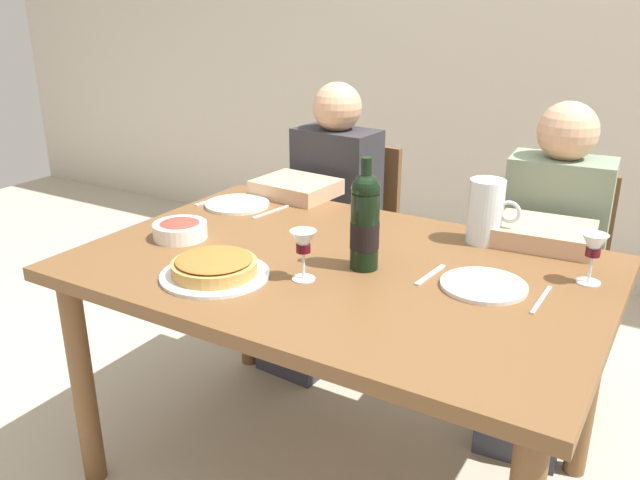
# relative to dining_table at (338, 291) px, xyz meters

# --- Properties ---
(ground_plane) EXTENTS (8.00, 8.00, 0.00)m
(ground_plane) POSITION_rel_dining_table_xyz_m (0.00, 0.00, -0.67)
(ground_plane) COLOR #B2A893
(back_wall) EXTENTS (8.00, 0.10, 2.80)m
(back_wall) POSITION_rel_dining_table_xyz_m (0.00, 2.04, 0.73)
(back_wall) COLOR beige
(back_wall) RESTS_ON ground
(dining_table) EXTENTS (1.50, 1.00, 0.76)m
(dining_table) POSITION_rel_dining_table_xyz_m (0.00, 0.00, 0.00)
(dining_table) COLOR brown
(dining_table) RESTS_ON ground
(wine_bottle) EXTENTS (0.08, 0.08, 0.32)m
(wine_bottle) POSITION_rel_dining_table_xyz_m (0.08, 0.00, 0.23)
(wine_bottle) COLOR black
(wine_bottle) RESTS_ON dining_table
(water_pitcher) EXTENTS (0.16, 0.11, 0.20)m
(water_pitcher) POSITION_rel_dining_table_xyz_m (0.31, 0.38, 0.18)
(water_pitcher) COLOR silver
(water_pitcher) RESTS_ON dining_table
(baked_tart) EXTENTS (0.30, 0.30, 0.06)m
(baked_tart) POSITION_rel_dining_table_xyz_m (-0.24, -0.27, 0.12)
(baked_tart) COLOR silver
(baked_tart) RESTS_ON dining_table
(salad_bowl) EXTENTS (0.17, 0.17, 0.06)m
(salad_bowl) POSITION_rel_dining_table_xyz_m (-0.53, -0.09, 0.12)
(salad_bowl) COLOR white
(salad_bowl) RESTS_ON dining_table
(wine_glass_left_diner) EXTENTS (0.07, 0.07, 0.14)m
(wine_glass_left_diner) POSITION_rel_dining_table_xyz_m (-0.02, -0.16, 0.19)
(wine_glass_left_diner) COLOR silver
(wine_glass_left_diner) RESTS_ON dining_table
(wine_glass_right_diner) EXTENTS (0.07, 0.07, 0.14)m
(wine_glass_right_diner) POSITION_rel_dining_table_xyz_m (0.65, 0.22, 0.19)
(wine_glass_right_diner) COLOR silver
(wine_glass_right_diner) RESTS_ON dining_table
(dinner_plate_left_setting) EXTENTS (0.23, 0.23, 0.01)m
(dinner_plate_left_setting) POSITION_rel_dining_table_xyz_m (-0.58, 0.27, 0.10)
(dinner_plate_left_setting) COLOR silver
(dinner_plate_left_setting) RESTS_ON dining_table
(dinner_plate_right_setting) EXTENTS (0.23, 0.23, 0.01)m
(dinner_plate_right_setting) POSITION_rel_dining_table_xyz_m (0.41, 0.04, 0.10)
(dinner_plate_right_setting) COLOR silver
(dinner_plate_right_setting) RESTS_ON dining_table
(fork_left_setting) EXTENTS (0.04, 0.16, 0.00)m
(fork_left_setting) POSITION_rel_dining_table_xyz_m (-0.70, 0.27, 0.09)
(fork_left_setting) COLOR silver
(fork_left_setting) RESTS_ON dining_table
(knife_left_setting) EXTENTS (0.04, 0.18, 0.00)m
(knife_left_setting) POSITION_rel_dining_table_xyz_m (-0.43, 0.27, 0.09)
(knife_left_setting) COLOR silver
(knife_left_setting) RESTS_ON dining_table
(knife_right_setting) EXTENTS (0.01, 0.18, 0.00)m
(knife_right_setting) POSITION_rel_dining_table_xyz_m (0.56, 0.04, 0.09)
(knife_right_setting) COLOR silver
(knife_right_setting) RESTS_ON dining_table
(spoon_right_setting) EXTENTS (0.03, 0.16, 0.00)m
(spoon_right_setting) POSITION_rel_dining_table_xyz_m (0.26, 0.04, 0.09)
(spoon_right_setting) COLOR silver
(spoon_right_setting) RESTS_ON dining_table
(chair_left) EXTENTS (0.43, 0.43, 0.87)m
(chair_left) POSITION_rel_dining_table_xyz_m (-0.44, 0.90, -0.17)
(chair_left) COLOR brown
(chair_left) RESTS_ON ground
(diner_left) EXTENTS (0.36, 0.52, 1.16)m
(diner_left) POSITION_rel_dining_table_xyz_m (-0.46, 0.66, -0.05)
(diner_left) COLOR #2D2D33
(diner_left) RESTS_ON ground
(chair_right) EXTENTS (0.43, 0.43, 0.87)m
(chair_right) POSITION_rel_dining_table_xyz_m (0.44, 0.86, -0.17)
(chair_right) COLOR brown
(chair_right) RESTS_ON ground
(diner_right) EXTENTS (0.36, 0.52, 1.16)m
(diner_right) POSITION_rel_dining_table_xyz_m (0.46, 0.63, -0.05)
(diner_right) COLOR gray
(diner_right) RESTS_ON ground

